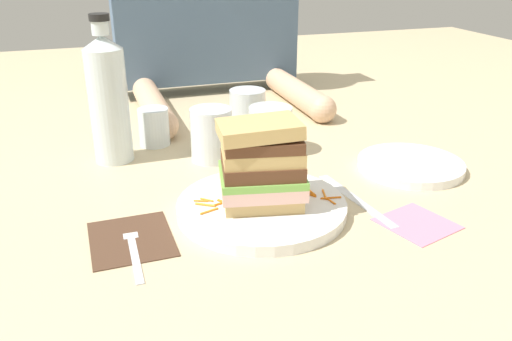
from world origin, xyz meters
TOP-DOWN VIEW (x-y plane):
  - ground_plane at (0.00, 0.00)m, footprint 3.00×3.00m
  - main_plate at (0.02, -0.00)m, footprint 0.26×0.26m
  - sandwich at (0.02, -0.00)m, footprint 0.14×0.12m
  - carrot_shred_0 at (-0.04, 0.01)m, footprint 0.02×0.01m
  - carrot_shred_1 at (-0.06, -0.01)m, footprint 0.03×0.01m
  - carrot_shred_2 at (-0.06, 0.03)m, footprint 0.02×0.02m
  - carrot_shred_3 at (-0.04, 0.01)m, footprint 0.01×0.02m
  - carrot_shred_4 at (-0.06, 0.01)m, footprint 0.03×0.02m
  - carrot_shred_5 at (-0.07, 0.03)m, footprint 0.02×0.01m
  - carrot_shred_6 at (0.12, -0.03)m, footprint 0.01×0.02m
  - carrot_shred_7 at (0.10, 0.00)m, footprint 0.01×0.02m
  - carrot_shred_8 at (0.10, 0.00)m, footprint 0.02×0.03m
  - carrot_shred_9 at (0.12, -0.01)m, footprint 0.01×0.03m
  - carrot_shred_10 at (0.12, -0.02)m, footprint 0.03×0.01m
  - napkin_dark at (-0.18, -0.02)m, footprint 0.11×0.13m
  - fork at (-0.18, -0.04)m, footprint 0.02×0.17m
  - knife at (0.17, -0.01)m, footprint 0.03×0.20m
  - juice_glass at (0.12, 0.23)m, footprint 0.08×0.08m
  - water_bottle at (-0.17, 0.28)m, footprint 0.07×0.07m
  - empty_tumbler_0 at (0.12, 0.38)m, footprint 0.08×0.08m
  - empty_tumbler_1 at (-0.09, 0.34)m, footprint 0.06×0.06m
  - empty_tumbler_2 at (0.00, 0.23)m, footprint 0.08×0.08m
  - side_plate at (0.33, 0.07)m, footprint 0.19×0.19m
  - napkin_pink at (0.22, -0.11)m, footprint 0.12×0.12m

SIDE VIEW (x-z plane):
  - ground_plane at x=0.00m, z-range 0.00..0.00m
  - napkin_pink at x=0.22m, z-range 0.00..0.00m
  - napkin_dark at x=-0.18m, z-range 0.00..0.00m
  - knife at x=0.17m, z-range 0.00..0.00m
  - fork at x=-0.18m, z-range 0.00..0.01m
  - side_plate at x=0.33m, z-range 0.00..0.02m
  - main_plate at x=0.02m, z-range 0.00..0.02m
  - carrot_shred_5 at x=-0.07m, z-range 0.02..0.02m
  - carrot_shred_6 at x=0.12m, z-range 0.02..0.02m
  - carrot_shred_10 at x=0.12m, z-range 0.02..0.02m
  - carrot_shred_8 at x=0.10m, z-range 0.02..0.02m
  - carrot_shred_9 at x=0.12m, z-range 0.02..0.02m
  - carrot_shred_2 at x=-0.06m, z-range 0.02..0.02m
  - carrot_shred_0 at x=-0.04m, z-range 0.02..0.02m
  - carrot_shred_1 at x=-0.06m, z-range 0.02..0.02m
  - carrot_shred_4 at x=-0.06m, z-range 0.02..0.02m
  - carrot_shred_3 at x=-0.04m, z-range 0.02..0.02m
  - carrot_shred_7 at x=0.10m, z-range 0.02..0.02m
  - empty_tumbler_1 at x=-0.09m, z-range 0.00..0.07m
  - juice_glass at x=0.12m, z-range -0.01..0.08m
  - empty_tumbler_0 at x=0.12m, z-range 0.00..0.09m
  - empty_tumbler_2 at x=0.00m, z-range 0.00..0.10m
  - sandwich at x=0.02m, z-range 0.01..0.14m
  - water_bottle at x=-0.17m, z-range -0.01..0.25m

